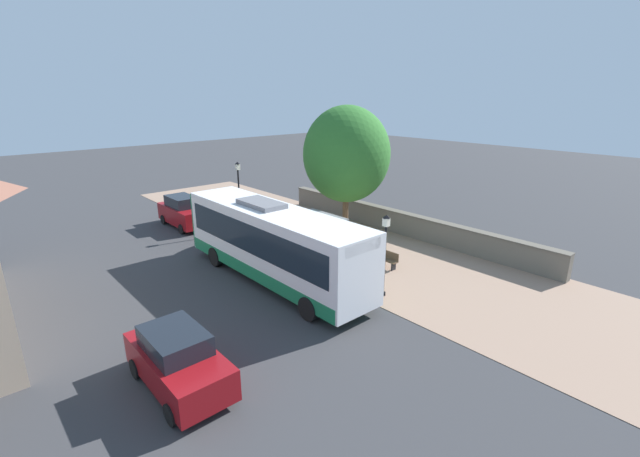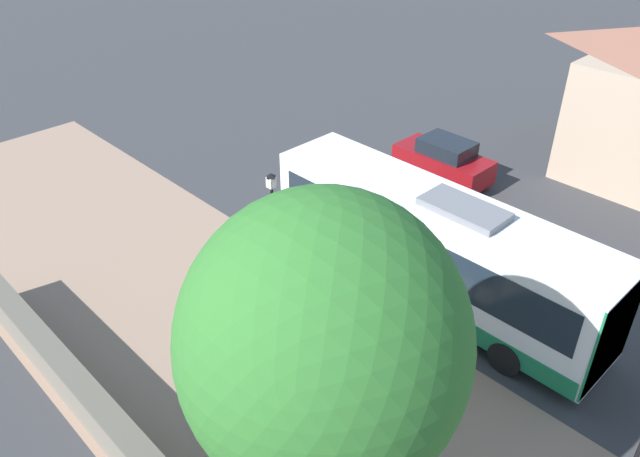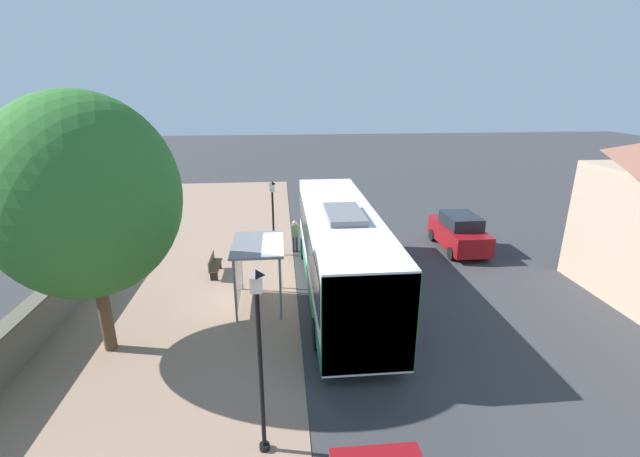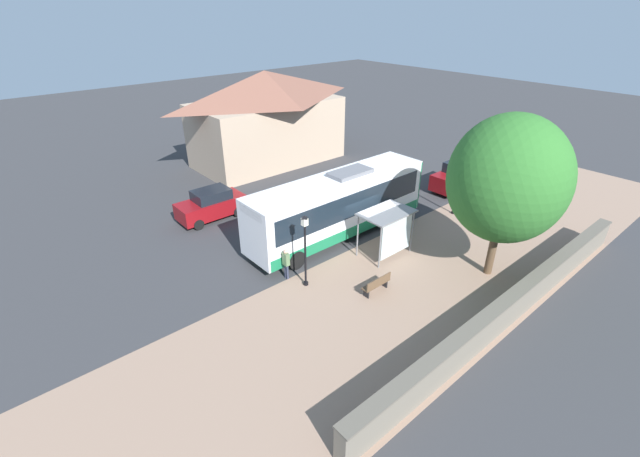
{
  "view_description": "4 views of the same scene",
  "coord_description": "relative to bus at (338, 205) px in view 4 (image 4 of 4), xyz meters",
  "views": [
    {
      "loc": [
        12.57,
        16.05,
        8.57
      ],
      "look_at": [
        -1.29,
        0.45,
        1.95
      ],
      "focal_mm": 24.0,
      "sensor_mm": 36.0,
      "label": 1
    },
    {
      "loc": [
        -11.86,
        -8.33,
        12.79
      ],
      "look_at": [
        -0.14,
        3.67,
        1.95
      ],
      "focal_mm": 35.0,
      "sensor_mm": 36.0,
      "label": 2
    },
    {
      "loc": [
        -0.52,
        -14.78,
        7.98
      ],
      "look_at": [
        1.15,
        2.96,
        2.01
      ],
      "focal_mm": 24.0,
      "sensor_mm": 36.0,
      "label": 3
    },
    {
      "loc": [
        -14.08,
        15.5,
        12.05
      ],
      "look_at": [
        -0.01,
        3.37,
        2.11
      ],
      "focal_mm": 24.0,
      "sensor_mm": 36.0,
      "label": 4
    }
  ],
  "objects": [
    {
      "name": "bench",
      "position": [
        -5.25,
        2.43,
        -1.46
      ],
      "size": [
        0.4,
        1.56,
        0.88
      ],
      "color": "brown",
      "rests_on": "ground"
    },
    {
      "name": "sidewalk_plaza",
      "position": [
        -6.21,
        -0.51,
        -1.92
      ],
      "size": [
        9.0,
        44.0,
        0.02
      ],
      "color": "#937560",
      "rests_on": "ground"
    },
    {
      "name": "street_lamp_near",
      "position": [
        -2.64,
        4.54,
        0.29
      ],
      "size": [
        0.28,
        0.28,
        3.72
      ],
      "color": "black",
      "rests_on": "ground"
    },
    {
      "name": "stone_wall",
      "position": [
        -10.26,
        -0.51,
        -1.21
      ],
      "size": [
        0.6,
        20.0,
        1.43
      ],
      "color": "#6B6356",
      "rests_on": "ground"
    },
    {
      "name": "bus",
      "position": [
        0.0,
        0.0,
        0.0
      ],
      "size": [
        2.69,
        11.36,
        3.74
      ],
      "color": "white",
      "rests_on": "ground"
    },
    {
      "name": "pedestrian",
      "position": [
        -1.59,
        4.9,
        -0.97
      ],
      "size": [
        0.34,
        0.22,
        1.64
      ],
      "color": "#2D3347",
      "rests_on": "ground"
    },
    {
      "name": "parked_car_behind_bus",
      "position": [
        -0.59,
        -11.13,
        -0.94
      ],
      "size": [
        1.85,
        4.41,
        2.06
      ],
      "color": "maroon",
      "rests_on": "ground"
    },
    {
      "name": "parked_car_far_lane",
      "position": [
        6.72,
        4.44,
        -1.02
      ],
      "size": [
        1.92,
        4.13,
        1.87
      ],
      "color": "maroon",
      "rests_on": "ground"
    },
    {
      "name": "ground_plane",
      "position": [
        -1.71,
        -0.51,
        -1.93
      ],
      "size": [
        120.0,
        120.0,
        0.0
      ],
      "primitive_type": "plane",
      "color": "#353538",
      "rests_on": "ground"
    },
    {
      "name": "bus_shelter",
      "position": [
        -3.29,
        -0.45,
        0.15
      ],
      "size": [
        1.87,
        2.82,
        2.48
      ],
      "color": "slate",
      "rests_on": "ground"
    },
    {
      "name": "shade_tree",
      "position": [
        -7.77,
        -2.99,
        3.06
      ],
      "size": [
        5.33,
        5.33,
        7.94
      ],
      "color": "brown",
      "rests_on": "ground"
    },
    {
      "name": "street_lamp_far",
      "position": [
        -2.77,
        -7.47,
        0.75
      ],
      "size": [
        0.28,
        0.28,
        4.55
      ],
      "color": "black",
      "rests_on": "ground"
    },
    {
      "name": "background_building",
      "position": [
        13.27,
        -4.37,
        1.83
      ],
      "size": [
        6.76,
        12.21,
        7.29
      ],
      "color": "tan",
      "rests_on": "ground"
    }
  ]
}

